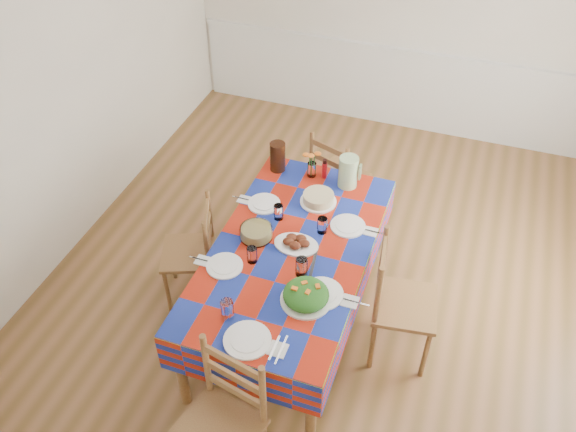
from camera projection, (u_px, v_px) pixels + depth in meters
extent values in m
cube|color=brown|center=(330.00, 277.00, 5.15)|extent=(4.50, 5.00, 0.04)
cube|color=beige|center=(409.00, 6.00, 6.03)|extent=(4.50, 0.04, 2.70)
cube|color=beige|center=(63.00, 89.00, 4.81)|extent=(0.04, 5.00, 2.70)
cube|color=white|center=(402.00, 50.00, 6.29)|extent=(4.41, 0.06, 0.04)
cube|color=white|center=(397.00, 88.00, 6.60)|extent=(4.41, 0.03, 0.90)
cylinder|color=brown|center=(180.00, 369.00, 4.01)|extent=(0.07, 0.07, 0.73)
cylinder|color=brown|center=(311.00, 410.00, 3.79)|extent=(0.07, 0.07, 0.73)
cylinder|color=brown|center=(276.00, 201.00, 5.31)|extent=(0.07, 0.07, 0.73)
cylinder|color=brown|center=(378.00, 224.00, 5.08)|extent=(0.07, 0.07, 0.73)
cube|color=brown|center=(291.00, 251.00, 4.29)|extent=(1.03, 1.95, 0.04)
cube|color=#A61F0E|center=(291.00, 249.00, 4.28)|extent=(1.07, 2.00, 0.01)
cube|color=#A61F0E|center=(223.00, 247.00, 4.51)|extent=(0.01, 2.00, 0.31)
cube|color=#A61F0E|center=(363.00, 283.00, 4.25)|extent=(0.01, 2.00, 0.31)
cube|color=#A61F0E|center=(237.00, 377.00, 3.68)|extent=(1.07, 0.01, 0.31)
cube|color=#A61F0E|center=(330.00, 183.00, 5.09)|extent=(1.07, 0.01, 0.31)
cylinder|color=white|center=(247.00, 340.00, 3.67)|extent=(0.29, 0.29, 0.02)
cylinder|color=white|center=(247.00, 339.00, 3.67)|extent=(0.21, 0.21, 0.01)
cylinder|color=white|center=(227.00, 309.00, 3.77)|extent=(0.08, 0.08, 0.14)
cube|color=silver|center=(278.00, 349.00, 3.63)|extent=(0.11, 0.11, 0.01)
cube|color=silver|center=(274.00, 348.00, 3.63)|extent=(0.01, 0.19, 0.00)
cube|color=silver|center=(281.00, 350.00, 3.62)|extent=(0.01, 0.22, 0.00)
cylinder|color=white|center=(225.00, 266.00, 4.14)|extent=(0.25, 0.25, 0.01)
cylinder|color=white|center=(224.00, 265.00, 4.13)|extent=(0.18, 0.18, 0.01)
cylinder|color=white|center=(252.00, 255.00, 4.14)|extent=(0.07, 0.07, 0.12)
cube|color=silver|center=(202.00, 260.00, 4.18)|extent=(0.09, 0.09, 0.01)
cube|color=silver|center=(200.00, 259.00, 4.18)|extent=(0.16, 0.01, 0.00)
cube|color=silver|center=(205.00, 261.00, 4.17)|extent=(0.19, 0.01, 0.00)
cylinder|color=white|center=(264.00, 204.00, 4.63)|extent=(0.25, 0.25, 0.01)
cylinder|color=white|center=(264.00, 203.00, 4.62)|extent=(0.18, 0.18, 0.01)
cylinder|color=white|center=(278.00, 212.00, 4.48)|extent=(0.07, 0.07, 0.12)
cube|color=silver|center=(244.00, 199.00, 4.67)|extent=(0.09, 0.09, 0.01)
cube|color=silver|center=(242.00, 198.00, 4.67)|extent=(0.16, 0.01, 0.00)
cube|color=silver|center=(246.00, 200.00, 4.66)|extent=(0.18, 0.01, 0.00)
cylinder|color=white|center=(322.00, 293.00, 3.95)|extent=(0.29, 0.29, 0.01)
cylinder|color=white|center=(322.00, 292.00, 3.94)|extent=(0.20, 0.20, 0.01)
cylinder|color=white|center=(302.00, 267.00, 4.05)|extent=(0.08, 0.08, 0.14)
cube|color=silver|center=(350.00, 301.00, 3.91)|extent=(0.11, 0.11, 0.01)
cube|color=silver|center=(347.00, 300.00, 3.91)|extent=(0.18, 0.01, 0.00)
cube|color=silver|center=(353.00, 302.00, 3.90)|extent=(0.21, 0.01, 0.00)
cylinder|color=white|center=(348.00, 226.00, 4.44)|extent=(0.26, 0.26, 0.01)
cylinder|color=white|center=(348.00, 225.00, 4.43)|extent=(0.18, 0.18, 0.01)
cylinder|color=white|center=(322.00, 225.00, 4.36)|extent=(0.07, 0.07, 0.12)
cube|color=silver|center=(371.00, 232.00, 4.40)|extent=(0.10, 0.10, 0.01)
cube|color=silver|center=(368.00, 230.00, 4.40)|extent=(0.16, 0.01, 0.00)
cube|color=silver|center=(374.00, 232.00, 4.39)|extent=(0.19, 0.01, 0.00)
ellipsoid|color=white|center=(296.00, 245.00, 4.29)|extent=(0.32, 0.23, 0.02)
ellipsoid|color=black|center=(304.00, 243.00, 4.26)|extent=(0.09, 0.07, 0.05)
ellipsoid|color=black|center=(301.00, 238.00, 4.29)|extent=(0.09, 0.07, 0.05)
ellipsoid|color=black|center=(292.00, 237.00, 4.30)|extent=(0.09, 0.07, 0.05)
ellipsoid|color=black|center=(289.00, 242.00, 4.27)|extent=(0.09, 0.07, 0.05)
ellipsoid|color=black|center=(295.00, 246.00, 4.24)|extent=(0.09, 0.07, 0.05)
cylinder|color=white|center=(306.00, 300.00, 3.91)|extent=(0.33, 0.33, 0.02)
ellipsoid|color=#184611|center=(306.00, 294.00, 3.88)|extent=(0.30, 0.30, 0.13)
cube|color=orange|center=(295.00, 289.00, 3.83)|extent=(0.04, 0.03, 0.01)
cube|color=orange|center=(304.00, 283.00, 3.86)|extent=(0.05, 0.05, 0.01)
cube|color=orange|center=(308.00, 292.00, 3.80)|extent=(0.03, 0.04, 0.01)
cube|color=orange|center=(318.00, 286.00, 3.84)|extent=(0.04, 0.05, 0.01)
cylinder|color=white|center=(256.00, 233.00, 4.34)|extent=(0.23, 0.23, 0.08)
cylinder|color=#D5CB71|center=(256.00, 232.00, 4.34)|extent=(0.21, 0.21, 0.07)
cylinder|color=white|center=(318.00, 201.00, 4.65)|extent=(0.28, 0.28, 0.01)
cylinder|color=tan|center=(318.00, 198.00, 4.62)|extent=(0.24, 0.24, 0.06)
cube|color=black|center=(305.00, 263.00, 4.16)|extent=(0.14, 0.33, 0.01)
cube|color=black|center=(313.00, 263.00, 4.16)|extent=(0.07, 0.34, 0.01)
cylinder|color=white|center=(312.00, 169.00, 4.86)|extent=(0.07, 0.07, 0.12)
cylinder|color=#267025|center=(309.00, 164.00, 4.84)|extent=(0.01, 0.01, 0.17)
ellipsoid|color=orange|center=(306.00, 155.00, 4.79)|extent=(0.06, 0.06, 0.02)
cylinder|color=#267025|center=(314.00, 165.00, 4.84)|extent=(0.01, 0.01, 0.17)
ellipsoid|color=orange|center=(318.00, 154.00, 4.77)|extent=(0.06, 0.06, 0.02)
cylinder|color=#267025|center=(311.00, 166.00, 4.82)|extent=(0.01, 0.01, 0.17)
ellipsoid|color=orange|center=(311.00, 156.00, 4.73)|extent=(0.06, 0.06, 0.02)
cylinder|color=#B90E15|center=(325.00, 169.00, 4.83)|extent=(0.04, 0.04, 0.17)
cylinder|color=#9FC087|center=(348.00, 172.00, 4.72)|extent=(0.15, 0.15, 0.26)
cylinder|color=black|center=(278.00, 157.00, 4.88)|extent=(0.12, 0.12, 0.25)
cube|color=white|center=(242.00, 356.00, 3.58)|extent=(0.08, 0.02, 0.02)
cylinder|color=brown|center=(213.00, 414.00, 3.90)|extent=(0.04, 0.04, 0.49)
cube|color=brown|center=(217.00, 431.00, 3.53)|extent=(0.55, 0.53, 0.03)
cylinder|color=brown|center=(207.00, 365.00, 3.56)|extent=(0.04, 0.04, 0.55)
cylinder|color=brown|center=(263.00, 397.00, 3.40)|extent=(0.04, 0.04, 0.55)
cube|color=brown|center=(235.00, 391.00, 3.56)|extent=(0.39, 0.11, 0.05)
cube|color=brown|center=(234.00, 377.00, 3.46)|extent=(0.39, 0.11, 0.05)
cube|color=brown|center=(232.00, 362.00, 3.37)|extent=(0.39, 0.11, 0.05)
cylinder|color=brown|center=(365.00, 196.00, 5.58)|extent=(0.04, 0.04, 0.45)
cylinder|color=brown|center=(333.00, 180.00, 5.75)|extent=(0.04, 0.04, 0.45)
cylinder|color=brown|center=(343.00, 215.00, 5.38)|extent=(0.04, 0.04, 0.45)
cylinder|color=brown|center=(311.00, 198.00, 5.55)|extent=(0.04, 0.04, 0.45)
cube|color=brown|center=(339.00, 176.00, 5.40)|extent=(0.54, 0.52, 0.03)
cylinder|color=brown|center=(346.00, 173.00, 5.06)|extent=(0.04, 0.04, 0.50)
cylinder|color=brown|center=(311.00, 156.00, 5.23)|extent=(0.04, 0.04, 0.50)
cube|color=brown|center=(328.00, 174.00, 5.21)|extent=(0.35, 0.14, 0.05)
cube|color=brown|center=(328.00, 161.00, 5.12)|extent=(0.35, 0.14, 0.05)
cube|color=brown|center=(329.00, 149.00, 5.04)|extent=(0.35, 0.14, 0.05)
cylinder|color=brown|center=(172.00, 259.00, 4.98)|extent=(0.04, 0.04, 0.44)
cylinder|color=brown|center=(167.00, 291.00, 4.72)|extent=(0.04, 0.04, 0.44)
cylinder|color=brown|center=(213.00, 258.00, 4.99)|extent=(0.04, 0.04, 0.44)
cylinder|color=brown|center=(211.00, 290.00, 4.73)|extent=(0.04, 0.04, 0.44)
cube|color=brown|center=(188.00, 253.00, 4.70)|extent=(0.52, 0.53, 0.03)
cylinder|color=brown|center=(210.00, 215.00, 4.68)|extent=(0.04, 0.04, 0.49)
cylinder|color=brown|center=(207.00, 247.00, 4.42)|extent=(0.04, 0.04, 0.49)
cube|color=brown|center=(209.00, 240.00, 4.61)|extent=(0.15, 0.34, 0.05)
cube|color=brown|center=(208.00, 228.00, 4.53)|extent=(0.15, 0.34, 0.05)
cube|color=brown|center=(206.00, 215.00, 4.45)|extent=(0.15, 0.34, 0.05)
cylinder|color=brown|center=(425.00, 355.00, 4.24)|extent=(0.04, 0.04, 0.49)
cylinder|color=brown|center=(427.00, 312.00, 4.53)|extent=(0.04, 0.04, 0.49)
cylinder|color=brown|center=(372.00, 346.00, 4.30)|extent=(0.04, 0.04, 0.49)
cylinder|color=brown|center=(377.00, 304.00, 4.59)|extent=(0.04, 0.04, 0.49)
cube|color=brown|center=(405.00, 305.00, 4.24)|extent=(0.49, 0.51, 0.03)
cylinder|color=brown|center=(378.00, 297.00, 3.96)|extent=(0.04, 0.04, 0.55)
cylinder|color=brown|center=(383.00, 255.00, 4.25)|extent=(0.04, 0.04, 0.55)
cube|color=brown|center=(379.00, 286.00, 4.18)|extent=(0.08, 0.39, 0.05)
cube|color=brown|center=(381.00, 272.00, 4.08)|extent=(0.08, 0.39, 0.05)
cube|color=brown|center=(383.00, 257.00, 3.99)|extent=(0.08, 0.39, 0.05)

